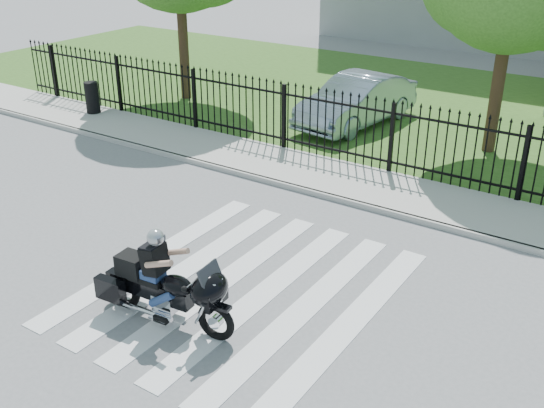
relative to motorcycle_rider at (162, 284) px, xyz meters
The scene contains 9 objects.
ground 1.62m from the motorcycle_rider, 71.40° to the left, with size 120.00×120.00×0.00m, color slate.
crosswalk 1.62m from the motorcycle_rider, 71.40° to the left, with size 5.00×5.50×0.01m, color silver, non-canonical shape.
sidewalk 6.45m from the motorcycle_rider, 85.78° to the left, with size 40.00×2.00×0.12m, color #ADAAA3.
curb 5.46m from the motorcycle_rider, 85.01° to the left, with size 40.00×0.12×0.12m, color #ADAAA3.
grass_strip 13.43m from the motorcycle_rider, 87.98° to the left, with size 40.00×12.00×0.02m, color #32551D.
iron_fence 7.42m from the motorcycle_rider, 86.35° to the left, with size 26.00×0.04×1.80m.
motorcycle_rider is the anchor object (origin of this frame).
parked_car 10.64m from the motorcycle_rider, 100.62° to the left, with size 1.52×4.35×1.43m, color #92A3B7.
litter_bin 11.31m from the motorcycle_rider, 143.26° to the left, with size 0.42×0.42×0.95m, color black.
Camera 1 is at (5.50, -7.35, 5.89)m, focal length 42.00 mm.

